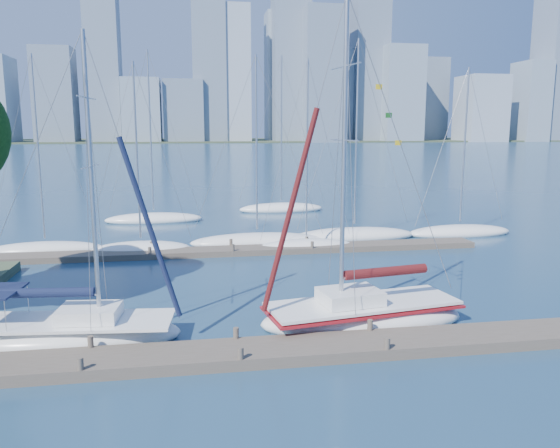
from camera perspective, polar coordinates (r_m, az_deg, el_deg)
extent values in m
plane|color=navy|center=(19.36, -4.37, -13.90)|extent=(700.00, 700.00, 0.00)
cube|color=brown|center=(19.28, -4.38, -13.36)|extent=(26.00, 2.00, 0.40)
cube|color=brown|center=(34.67, -3.38, -2.77)|extent=(30.00, 1.80, 0.36)
cube|color=#38472D|center=(337.73, -9.16, 8.55)|extent=(800.00, 100.00, 1.50)
ellipsoid|color=white|center=(21.85, -20.51, -11.05)|extent=(7.81, 3.23, 1.33)
cube|color=white|center=(21.64, -20.61, -9.50)|extent=(7.24, 2.98, 0.11)
cube|color=white|center=(21.39, -19.28, -8.77)|extent=(2.28, 1.82, 0.49)
cylinder|color=silver|center=(20.31, -19.10, 4.27)|extent=(0.16, 0.16, 10.22)
cylinder|color=silver|center=(21.62, -23.10, -6.84)|extent=(3.59, 0.45, 0.09)
cylinder|color=#101836|center=(21.59, -23.12, -6.62)|extent=(3.33, 0.68, 0.36)
ellipsoid|color=white|center=(22.52, 8.61, -9.82)|extent=(8.62, 4.01, 1.45)
cube|color=white|center=(22.30, 8.66, -8.17)|extent=(7.98, 3.70, 0.12)
cube|color=white|center=(21.94, 7.32, -7.51)|extent=(2.58, 2.12, 0.53)
cylinder|color=silver|center=(20.79, 6.69, 7.08)|extent=(0.17, 0.17, 11.66)
cylinder|color=silver|center=(22.44, 11.00, -5.16)|extent=(3.89, 0.73, 0.10)
cylinder|color=#490F11|center=(22.41, 11.01, -4.92)|extent=(3.63, 0.96, 0.39)
cube|color=maroon|center=(22.35, 8.65, -8.58)|extent=(8.17, 3.84, 0.10)
ellipsoid|color=white|center=(37.95, -23.27, -2.45)|extent=(7.35, 3.11, 1.00)
cylinder|color=silver|center=(37.19, -23.95, 7.23)|extent=(0.11, 0.11, 11.34)
ellipsoid|color=white|center=(35.80, -14.30, -2.62)|extent=(6.37, 2.46, 1.10)
cylinder|color=silver|center=(35.00, -14.74, 7.32)|extent=(0.12, 0.12, 10.79)
ellipsoid|color=white|center=(37.16, -2.40, -1.84)|extent=(9.24, 5.85, 1.17)
cylinder|color=silver|center=(36.38, -2.47, 8.33)|extent=(0.13, 0.13, 11.42)
ellipsoid|color=white|center=(35.83, 2.76, -2.34)|extent=(6.60, 3.19, 0.98)
cylinder|color=silver|center=(35.03, 2.85, 7.78)|extent=(0.11, 0.11, 11.17)
ellipsoid|color=white|center=(39.36, 7.74, -1.24)|extent=(9.16, 4.18, 1.22)
cylinder|color=silver|center=(38.61, 8.00, 9.33)|extent=(0.13, 0.13, 12.66)
ellipsoid|color=white|center=(42.46, 18.25, -0.85)|extent=(8.22, 3.91, 1.15)
cylinder|color=silver|center=(41.79, 18.72, 7.73)|extent=(0.13, 0.13, 11.01)
ellipsoid|color=white|center=(47.24, -13.03, 0.46)|extent=(8.41, 5.08, 1.16)
cylinder|color=silver|center=(46.63, -13.39, 9.39)|extent=(0.13, 0.13, 12.98)
ellipsoid|color=white|center=(51.99, 0.14, 1.58)|extent=(8.34, 3.93, 1.20)
cylinder|color=silver|center=(51.43, 0.15, 9.86)|extent=(0.13, 0.13, 13.22)
cube|color=slate|center=(313.13, -22.43, 12.29)|extent=(20.03, 17.63, 48.66)
cube|color=#8C9AA8|center=(330.55, -17.70, 11.77)|extent=(14.39, 17.61, 41.33)
cube|color=#8094A5|center=(303.68, -14.22, 11.39)|extent=(19.62, 19.81, 33.51)
cube|color=slate|center=(304.46, -10.03, 11.51)|extent=(21.00, 16.86, 33.22)
cube|color=#8C9AA8|center=(309.28, -5.23, 15.26)|extent=(21.47, 14.99, 72.76)
cube|color=#8094A5|center=(327.93, 0.09, 14.99)|extent=(17.30, 17.46, 72.60)
cube|color=slate|center=(306.12, 4.58, 15.16)|extent=(22.30, 18.95, 71.02)
cube|color=#8C9AA8|center=(326.36, 7.43, 13.07)|extent=(15.83, 17.11, 51.49)
cube|color=#8094A5|center=(320.04, 12.52, 13.06)|extent=(21.49, 18.80, 52.37)
cube|color=slate|center=(359.68, 15.46, 12.38)|extent=(15.88, 17.52, 49.83)
cube|color=#8C9AA8|center=(339.81, 20.25, 11.21)|extent=(22.90, 23.94, 37.09)
cube|color=#8094A5|center=(355.86, 24.64, 11.52)|extent=(14.60, 21.38, 45.42)
cube|color=slate|center=(371.01, 27.19, 14.61)|extent=(23.78, 23.60, 88.94)
cube|color=slate|center=(313.68, -18.05, 17.44)|extent=(16.85, 18.00, 101.88)
cube|color=slate|center=(310.50, -7.46, 17.41)|extent=(17.67, 18.00, 96.54)
cube|color=slate|center=(316.51, 1.14, 18.82)|extent=(19.79, 18.00, 112.68)
cube|color=slate|center=(325.66, 9.25, 15.79)|extent=(19.25, 18.00, 82.69)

